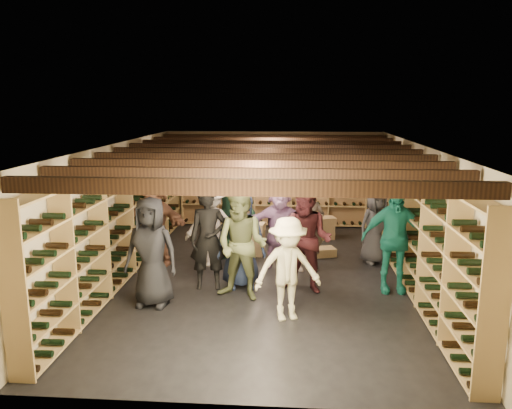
{
  "coord_description": "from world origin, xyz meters",
  "views": [
    {
      "loc": [
        0.47,
        -8.71,
        3.16
      ],
      "look_at": [
        -0.17,
        0.2,
        1.3
      ],
      "focal_mm": 35.0,
      "sensor_mm": 36.0,
      "label": 1
    }
  ],
  "objects_px": {
    "person_1": "(208,239)",
    "person_7": "(309,228)",
    "person_3": "(288,269)",
    "person_6": "(241,238)",
    "person_0": "(151,252)",
    "person_5": "(155,221)",
    "person_11": "(280,224)",
    "person_8": "(307,240)",
    "crate_stack_right": "(323,228)",
    "person_2": "(242,245)",
    "crate_stack_left": "(252,239)",
    "crate_loose": "(323,252)",
    "person_12": "(376,227)",
    "person_10": "(230,213)",
    "person_9": "(212,226)",
    "person_4": "(394,239)"
  },
  "relations": [
    {
      "from": "crate_loose",
      "to": "person_1",
      "type": "relative_size",
      "value": 0.29
    },
    {
      "from": "person_11",
      "to": "person_9",
      "type": "bearing_deg",
      "value": 174.08
    },
    {
      "from": "person_7",
      "to": "person_10",
      "type": "relative_size",
      "value": 0.86
    },
    {
      "from": "person_0",
      "to": "person_6",
      "type": "height_order",
      "value": "person_0"
    },
    {
      "from": "person_5",
      "to": "person_8",
      "type": "bearing_deg",
      "value": -0.12
    },
    {
      "from": "person_5",
      "to": "person_12",
      "type": "xyz_separation_m",
      "value": [
        4.31,
        0.36,
        -0.12
      ]
    },
    {
      "from": "person_11",
      "to": "person_3",
      "type": "bearing_deg",
      "value": -96.93
    },
    {
      "from": "person_3",
      "to": "person_6",
      "type": "xyz_separation_m",
      "value": [
        -0.82,
        1.28,
        0.09
      ]
    },
    {
      "from": "person_0",
      "to": "person_5",
      "type": "relative_size",
      "value": 1.0
    },
    {
      "from": "person_8",
      "to": "crate_stack_right",
      "type": "bearing_deg",
      "value": 101.89
    },
    {
      "from": "crate_stack_right",
      "to": "person_2",
      "type": "bearing_deg",
      "value": -112.55
    },
    {
      "from": "crate_stack_left",
      "to": "person_8",
      "type": "height_order",
      "value": "person_8"
    },
    {
      "from": "person_4",
      "to": "person_9",
      "type": "height_order",
      "value": "person_4"
    },
    {
      "from": "crate_stack_right",
      "to": "person_12",
      "type": "xyz_separation_m",
      "value": [
        0.9,
        -1.7,
        0.48
      ]
    },
    {
      "from": "person_1",
      "to": "person_7",
      "type": "xyz_separation_m",
      "value": [
        1.74,
        1.06,
        -0.05
      ]
    },
    {
      "from": "person_0",
      "to": "person_11",
      "type": "xyz_separation_m",
      "value": [
        1.94,
        2.05,
        -0.04
      ]
    },
    {
      "from": "person_8",
      "to": "person_11",
      "type": "xyz_separation_m",
      "value": [
        -0.48,
        1.3,
        -0.07
      ]
    },
    {
      "from": "person_4",
      "to": "person_10",
      "type": "distance_m",
      "value": 3.35
    },
    {
      "from": "crate_stack_right",
      "to": "crate_loose",
      "type": "xyz_separation_m",
      "value": [
        -0.09,
        -1.33,
        -0.17
      ]
    },
    {
      "from": "person_5",
      "to": "person_10",
      "type": "distance_m",
      "value": 1.5
    },
    {
      "from": "person_2",
      "to": "person_8",
      "type": "xyz_separation_m",
      "value": [
        1.05,
        0.39,
        -0.0
      ]
    },
    {
      "from": "person_7",
      "to": "person_10",
      "type": "distance_m",
      "value": 1.7
    },
    {
      "from": "person_1",
      "to": "person_7",
      "type": "distance_m",
      "value": 2.03
    },
    {
      "from": "crate_stack_right",
      "to": "person_5",
      "type": "xyz_separation_m",
      "value": [
        -3.41,
        -2.06,
        0.61
      ]
    },
    {
      "from": "person_10",
      "to": "person_8",
      "type": "bearing_deg",
      "value": -26.84
    },
    {
      "from": "person_5",
      "to": "person_9",
      "type": "distance_m",
      "value": 1.13
    },
    {
      "from": "person_4",
      "to": "person_10",
      "type": "height_order",
      "value": "person_10"
    },
    {
      "from": "person_4",
      "to": "person_6",
      "type": "relative_size",
      "value": 1.06
    },
    {
      "from": "crate_stack_left",
      "to": "person_5",
      "type": "xyz_separation_m",
      "value": [
        -1.84,
        -0.73,
        0.52
      ]
    },
    {
      "from": "person_0",
      "to": "person_12",
      "type": "xyz_separation_m",
      "value": [
        3.82,
        2.37,
        -0.13
      ]
    },
    {
      "from": "person_3",
      "to": "crate_stack_left",
      "type": "bearing_deg",
      "value": 86.87
    },
    {
      "from": "crate_loose",
      "to": "person_1",
      "type": "bearing_deg",
      "value": -136.49
    },
    {
      "from": "person_7",
      "to": "person_10",
      "type": "xyz_separation_m",
      "value": [
        -1.57,
        0.65,
        0.13
      ]
    },
    {
      "from": "person_9",
      "to": "person_12",
      "type": "relative_size",
      "value": 1.09
    },
    {
      "from": "person_4",
      "to": "person_8",
      "type": "xyz_separation_m",
      "value": [
        -1.44,
        -0.13,
        -0.01
      ]
    },
    {
      "from": "crate_stack_left",
      "to": "person_11",
      "type": "bearing_deg",
      "value": -49.1
    },
    {
      "from": "person_1",
      "to": "person_6",
      "type": "bearing_deg",
      "value": 5.59
    },
    {
      "from": "person_4",
      "to": "crate_stack_right",
      "type": "bearing_deg",
      "value": 105.75
    },
    {
      "from": "person_2",
      "to": "person_6",
      "type": "xyz_separation_m",
      "value": [
        -0.07,
        0.55,
        -0.04
      ]
    },
    {
      "from": "person_0",
      "to": "person_2",
      "type": "distance_m",
      "value": 1.42
    },
    {
      "from": "crate_stack_right",
      "to": "person_8",
      "type": "relative_size",
      "value": 0.31
    },
    {
      "from": "person_0",
      "to": "person_9",
      "type": "xyz_separation_m",
      "value": [
        0.63,
        1.93,
        -0.06
      ]
    },
    {
      "from": "person_2",
      "to": "crate_loose",
      "type": "bearing_deg",
      "value": 76.77
    },
    {
      "from": "person_1",
      "to": "crate_stack_right",
      "type": "bearing_deg",
      "value": 49.32
    },
    {
      "from": "person_1",
      "to": "person_10",
      "type": "xyz_separation_m",
      "value": [
        0.16,
        1.7,
        0.08
      ]
    },
    {
      "from": "person_9",
      "to": "person_10",
      "type": "relative_size",
      "value": 0.85
    },
    {
      "from": "crate_loose",
      "to": "person_12",
      "type": "relative_size",
      "value": 0.34
    },
    {
      "from": "person_7",
      "to": "person_11",
      "type": "bearing_deg",
      "value": 137.65
    },
    {
      "from": "person_5",
      "to": "person_8",
      "type": "relative_size",
      "value": 0.96
    },
    {
      "from": "person_6",
      "to": "person_8",
      "type": "xyz_separation_m",
      "value": [
        1.12,
        -0.16,
        0.04
      ]
    }
  ]
}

